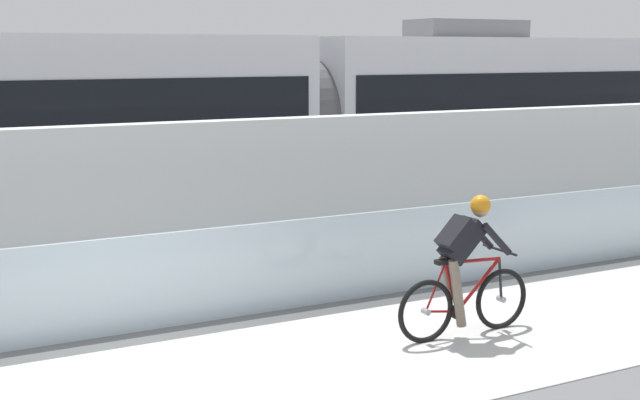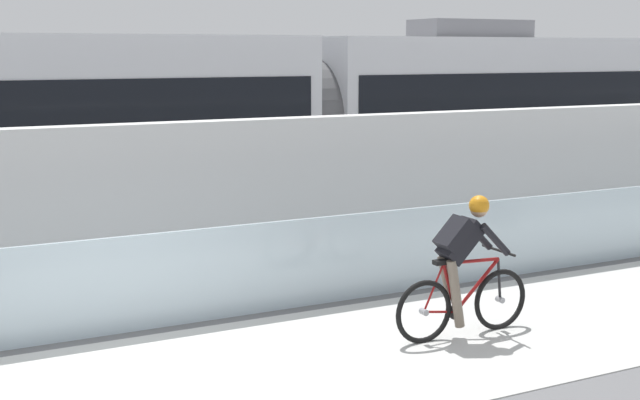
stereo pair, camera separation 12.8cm
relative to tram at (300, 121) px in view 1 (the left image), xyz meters
The scene contains 8 objects.
ground_plane 8.62m from the tram, 125.46° to the right, with size 200.00×200.00×0.00m, color slate.
bike_path_deck 8.62m from the tram, 125.46° to the right, with size 32.00×3.20×0.01m, color silver.
glass_parapet 7.11m from the tram, 134.29° to the right, with size 32.00×0.05×1.13m, color silver.
concrete_barrier_wall 5.88m from the tram, 146.74° to the right, with size 32.00×0.36×2.24m, color silver.
tram_rail_near 5.28m from the tram, behind, with size 32.00×0.08×0.01m, color #595654.
tram_rail_far 5.28m from the tram, behind, with size 32.00×0.08×0.01m, color #595654.
tram is the anchor object (origin of this frame).
cyclist_on_bike 7.06m from the tram, 100.64° to the right, with size 1.77×0.58×1.61m.
Camera 1 is at (-2.09, -7.46, 3.20)m, focal length 47.66 mm.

